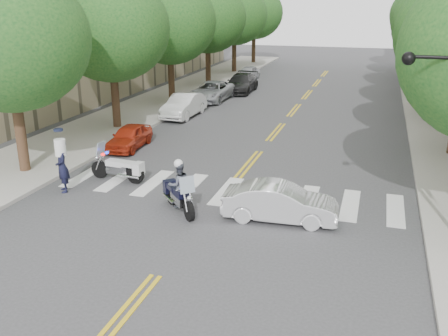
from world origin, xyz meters
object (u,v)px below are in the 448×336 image
at_px(motorcycle_parked, 122,168).
at_px(officer_standing, 62,167).
at_px(motorcycle_police, 179,188).
at_px(convertible, 280,203).

relative_size(motorcycle_parked, officer_standing, 1.22).
xyz_separation_m(motorcycle_police, convertible, (3.51, 0.27, -0.22)).
bearing_deg(convertible, motorcycle_parked, 71.49).
relative_size(motorcycle_police, motorcycle_parked, 0.78).
bearing_deg(convertible, officer_standing, 85.43).
xyz_separation_m(officer_standing, convertible, (8.43, -0.15, -0.37)).
bearing_deg(officer_standing, convertible, 48.45).
xyz_separation_m(motorcycle_parked, officer_standing, (-1.58, -1.68, 0.45)).
bearing_deg(motorcycle_parked, convertible, -100.22).
bearing_deg(motorcycle_parked, motorcycle_police, -117.42).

